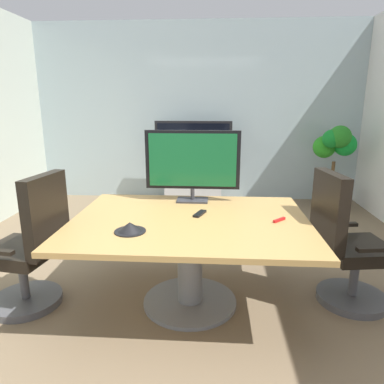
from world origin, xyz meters
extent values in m
plane|color=#7A664C|center=(0.00, 0.00, 0.00)|extent=(7.68, 7.68, 0.00)
cube|color=#9EB2B7|center=(0.00, 3.34, 1.41)|extent=(5.33, 0.10, 2.82)
cube|color=#B2894C|center=(0.12, 0.03, 0.71)|extent=(1.82, 1.36, 0.04)
cylinder|color=slate|center=(0.12, 0.03, 0.34)|extent=(0.20, 0.20, 0.69)
cylinder|color=slate|center=(0.12, 0.03, 0.01)|extent=(0.76, 0.76, 0.03)
cylinder|color=#4C4C51|center=(-1.22, -0.07, 0.03)|extent=(0.56, 0.56, 0.06)
cylinder|color=#4C4C51|center=(-1.22, -0.07, 0.24)|extent=(0.07, 0.07, 0.36)
cube|color=black|center=(-1.22, -0.07, 0.46)|extent=(0.55, 0.55, 0.10)
cube|color=black|center=(-0.95, -0.11, 0.79)|extent=(0.16, 0.46, 0.60)
cube|color=black|center=(-1.16, 0.19, 0.58)|extent=(0.28, 0.09, 0.03)
cylinder|color=#4C4C51|center=(1.45, 0.15, 0.03)|extent=(0.56, 0.56, 0.06)
cylinder|color=#4C4C51|center=(1.45, 0.15, 0.24)|extent=(0.07, 0.07, 0.36)
cube|color=black|center=(1.45, 0.15, 0.46)|extent=(0.54, 0.54, 0.10)
cube|color=black|center=(1.19, 0.11, 0.79)|extent=(0.15, 0.46, 0.60)
cube|color=black|center=(1.47, -0.11, 0.58)|extent=(0.28, 0.09, 0.03)
cube|color=black|center=(1.40, 0.40, 0.58)|extent=(0.28, 0.09, 0.03)
cube|color=#333338|center=(0.10, 0.54, 0.74)|extent=(0.28, 0.18, 0.02)
cylinder|color=#333338|center=(0.10, 0.54, 0.79)|extent=(0.04, 0.04, 0.10)
cube|color=black|center=(0.10, 0.55, 1.10)|extent=(0.84, 0.04, 0.52)
cube|color=#14592D|center=(0.10, 0.53, 1.10)|extent=(0.77, 0.01, 0.47)
cube|color=#B7BABC|center=(-0.04, 2.99, 0.28)|extent=(0.90, 0.36, 0.55)
cube|color=black|center=(-0.04, 2.97, 0.93)|extent=(1.20, 0.06, 0.76)
cube|color=black|center=(-0.04, 2.94, 0.93)|extent=(1.12, 0.01, 0.69)
cylinder|color=brown|center=(2.06, 2.73, 0.15)|extent=(0.34, 0.34, 0.30)
cylinder|color=brown|center=(2.06, 2.73, 0.52)|extent=(0.05, 0.05, 0.44)
sphere|color=#149730|center=(2.19, 2.72, 0.99)|extent=(0.33, 0.33, 0.33)
sphere|color=#2D812E|center=(2.10, 2.93, 1.02)|extent=(0.23, 0.23, 0.23)
sphere|color=#27901F|center=(1.92, 2.79, 0.95)|extent=(0.33, 0.33, 0.33)
sphere|color=#158127|center=(1.95, 2.60, 1.09)|extent=(0.26, 0.26, 0.26)
sphere|color=#237E21|center=(2.06, 2.59, 1.12)|extent=(0.32, 0.32, 0.32)
cone|color=black|center=(-0.28, -0.27, 0.76)|extent=(0.19, 0.19, 0.07)
cylinder|color=black|center=(-0.28, -0.27, 0.73)|extent=(0.22, 0.22, 0.01)
cube|color=black|center=(0.19, 0.14, 0.74)|extent=(0.11, 0.18, 0.02)
cube|color=red|center=(0.80, 0.03, 0.74)|extent=(0.11, 0.11, 0.02)
camera|label=1|loc=(0.30, -2.53, 1.62)|focal=32.82mm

